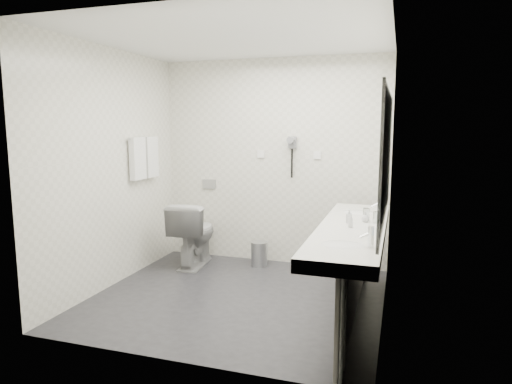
% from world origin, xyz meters
% --- Properties ---
extents(floor, '(2.80, 2.80, 0.00)m').
position_xyz_m(floor, '(0.00, 0.00, 0.00)').
color(floor, '#29282D').
rests_on(floor, ground).
extents(ceiling, '(2.80, 2.80, 0.00)m').
position_xyz_m(ceiling, '(0.00, 0.00, 2.50)').
color(ceiling, white).
rests_on(ceiling, wall_back).
extents(wall_back, '(2.80, 0.00, 2.80)m').
position_xyz_m(wall_back, '(0.00, 1.30, 1.25)').
color(wall_back, white).
rests_on(wall_back, floor).
extents(wall_front, '(2.80, 0.00, 2.80)m').
position_xyz_m(wall_front, '(0.00, -1.30, 1.25)').
color(wall_front, white).
rests_on(wall_front, floor).
extents(wall_left, '(0.00, 2.60, 2.60)m').
position_xyz_m(wall_left, '(-1.40, 0.00, 1.25)').
color(wall_left, white).
rests_on(wall_left, floor).
extents(wall_right, '(0.00, 2.60, 2.60)m').
position_xyz_m(wall_right, '(1.40, 0.00, 1.25)').
color(wall_right, white).
rests_on(wall_right, floor).
extents(vanity_counter, '(0.55, 2.20, 0.10)m').
position_xyz_m(vanity_counter, '(1.12, -0.20, 0.80)').
color(vanity_counter, white).
rests_on(vanity_counter, floor).
extents(vanity_panel, '(0.03, 2.15, 0.75)m').
position_xyz_m(vanity_panel, '(1.15, -0.20, 0.38)').
color(vanity_panel, gray).
rests_on(vanity_panel, floor).
extents(vanity_post_near, '(0.06, 0.06, 0.75)m').
position_xyz_m(vanity_post_near, '(1.18, -1.24, 0.38)').
color(vanity_post_near, silver).
rests_on(vanity_post_near, floor).
extents(vanity_post_far, '(0.06, 0.06, 0.75)m').
position_xyz_m(vanity_post_far, '(1.18, 0.84, 0.38)').
color(vanity_post_far, silver).
rests_on(vanity_post_far, floor).
extents(mirror, '(0.02, 2.20, 1.05)m').
position_xyz_m(mirror, '(1.39, -0.20, 1.45)').
color(mirror, '#B2BCC6').
rests_on(mirror, wall_right).
extents(basin_near, '(0.40, 0.31, 0.05)m').
position_xyz_m(basin_near, '(1.12, -0.85, 0.83)').
color(basin_near, white).
rests_on(basin_near, vanity_counter).
extents(basin_far, '(0.40, 0.31, 0.05)m').
position_xyz_m(basin_far, '(1.12, 0.45, 0.83)').
color(basin_far, white).
rests_on(basin_far, vanity_counter).
extents(faucet_near, '(0.04, 0.04, 0.15)m').
position_xyz_m(faucet_near, '(1.32, -0.85, 0.92)').
color(faucet_near, silver).
rests_on(faucet_near, vanity_counter).
extents(faucet_far, '(0.04, 0.04, 0.15)m').
position_xyz_m(faucet_far, '(1.32, 0.45, 0.92)').
color(faucet_far, silver).
rests_on(faucet_far, vanity_counter).
extents(soap_bottle_a, '(0.06, 0.06, 0.12)m').
position_xyz_m(soap_bottle_a, '(1.08, -0.08, 0.91)').
color(soap_bottle_a, white).
rests_on(soap_bottle_a, vanity_counter).
extents(soap_bottle_b, '(0.10, 0.10, 0.09)m').
position_xyz_m(soap_bottle_b, '(1.22, -0.00, 0.89)').
color(soap_bottle_b, white).
rests_on(soap_bottle_b, vanity_counter).
extents(soap_bottle_c, '(0.05, 0.05, 0.11)m').
position_xyz_m(soap_bottle_c, '(1.12, -0.26, 0.91)').
color(soap_bottle_c, white).
rests_on(soap_bottle_c, vanity_counter).
extents(glass_left, '(0.07, 0.07, 0.10)m').
position_xyz_m(glass_left, '(1.31, -0.02, 0.90)').
color(glass_left, silver).
rests_on(glass_left, vanity_counter).
extents(glass_right, '(0.07, 0.07, 0.11)m').
position_xyz_m(glass_right, '(1.22, 0.07, 0.91)').
color(glass_right, silver).
rests_on(glass_right, vanity_counter).
extents(toilet, '(0.52, 0.82, 0.79)m').
position_xyz_m(toilet, '(-0.87, 0.85, 0.40)').
color(toilet, white).
rests_on(toilet, floor).
extents(flush_plate, '(0.18, 0.02, 0.12)m').
position_xyz_m(flush_plate, '(-0.85, 1.29, 0.95)').
color(flush_plate, '#B2B5BA').
rests_on(flush_plate, wall_back).
extents(pedal_bin, '(0.27, 0.27, 0.29)m').
position_xyz_m(pedal_bin, '(-0.09, 1.04, 0.14)').
color(pedal_bin, '#B2B5BA').
rests_on(pedal_bin, floor).
extents(bin_lid, '(0.20, 0.20, 0.02)m').
position_xyz_m(bin_lid, '(-0.09, 1.04, 0.29)').
color(bin_lid, '#B2B5BA').
rests_on(bin_lid, pedal_bin).
extents(towel_rail, '(0.02, 0.62, 0.02)m').
position_xyz_m(towel_rail, '(-1.35, 0.55, 1.55)').
color(towel_rail, silver).
rests_on(towel_rail, wall_left).
extents(towel_near, '(0.07, 0.24, 0.48)m').
position_xyz_m(towel_near, '(-1.34, 0.41, 1.33)').
color(towel_near, white).
rests_on(towel_near, towel_rail).
extents(towel_far, '(0.07, 0.24, 0.48)m').
position_xyz_m(towel_far, '(-1.34, 0.69, 1.33)').
color(towel_far, white).
rests_on(towel_far, towel_rail).
extents(dryer_cradle, '(0.10, 0.04, 0.14)m').
position_xyz_m(dryer_cradle, '(0.25, 1.27, 1.50)').
color(dryer_cradle, gray).
rests_on(dryer_cradle, wall_back).
extents(dryer_barrel, '(0.08, 0.14, 0.08)m').
position_xyz_m(dryer_barrel, '(0.25, 1.20, 1.53)').
color(dryer_barrel, gray).
rests_on(dryer_barrel, dryer_cradle).
extents(dryer_cord, '(0.02, 0.02, 0.35)m').
position_xyz_m(dryer_cord, '(0.25, 1.26, 1.25)').
color(dryer_cord, black).
rests_on(dryer_cord, dryer_cradle).
extents(switch_plate_a, '(0.09, 0.02, 0.09)m').
position_xyz_m(switch_plate_a, '(-0.15, 1.29, 1.35)').
color(switch_plate_a, white).
rests_on(switch_plate_a, wall_back).
extents(switch_plate_b, '(0.09, 0.02, 0.09)m').
position_xyz_m(switch_plate_b, '(0.55, 1.29, 1.35)').
color(switch_plate_b, white).
rests_on(switch_plate_b, wall_back).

